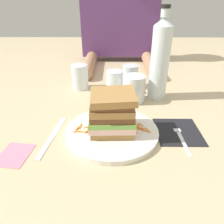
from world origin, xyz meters
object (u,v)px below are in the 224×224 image
Objects in this scene: water_bottle at (160,60)px; diner_across at (120,11)px; main_plate at (112,132)px; empty_tumbler_1 at (80,77)px; juice_glass at (134,90)px; knife at (51,137)px; fork at (180,135)px; sandwich at (112,113)px; empty_tumbler_0 at (130,77)px; napkin_dark at (178,131)px; napkin_pink at (14,155)px; empty_tumbler_2 at (114,82)px.

diner_across reaches higher than water_bottle.
empty_tumbler_1 is at bearing 112.17° from main_plate.
empty_tumbler_1 reaches higher than juice_glass.
fork is at bearing 1.86° from knife.
water_bottle reaches higher than main_plate.
empty_tumbler_0 is at bearing 78.45° from sandwich.
juice_glass reaches higher than napkin_dark.
diner_across is at bearing 87.48° from sandwich.
fork reaches higher than napkin_pink.
empty_tumbler_1 is at bearing 150.94° from juice_glass.
fork is at bearing -57.58° from empty_tumbler_2.
empty_tumbler_0 is at bearing 108.77° from fork.
main_plate is 0.35m from empty_tumbler_0.
diner_across is at bearing 101.53° from fork.
empty_tumbler_1 is 0.44m from napkin_pink.
knife is (-0.36, -0.03, 0.00)m from napkin_dark.
diner_across is (0.20, 0.78, 0.26)m from knife.
napkin_dark is at bearing 91.33° from fork.
empty_tumbler_0 is (0.07, 0.34, -0.02)m from sandwich.
main_plate is 0.82× the size of water_bottle.
napkin_pink is (-0.25, -0.37, -0.04)m from empty_tumbler_2.
napkin_pink is (-0.24, -0.09, -0.07)m from sandwich.
knife is at bearing -136.25° from juice_glass.
knife and napkin_pink have the same top height.
main_plate is 0.44× the size of diner_across.
juice_glass reaches higher than napkin_pink.
sandwich is 0.18m from knife.
main_plate is 0.19m from fork.
diner_across reaches higher than empty_tumbler_0.
sandwich is at bearing -92.52° from diner_across.
sandwich is at bearing 21.07° from napkin_pink.
sandwich is at bearing 177.39° from fork.
main_plate is at bearing -124.06° from water_bottle.
napkin_pink is 0.15× the size of diner_across.
main_plate is at bearing -176.09° from napkin_dark.
diner_across is (-0.04, 0.55, 0.22)m from juice_glass.
empty_tumbler_0 is at bearing 109.85° from napkin_dark.
water_bottle is (-0.02, 0.26, 0.14)m from fork.
empty_tumbler_2 is 0.53m from diner_across.
fork is (0.19, -0.01, -0.00)m from main_plate.
water_bottle reaches higher than empty_tumbler_1.
main_plate is at bearing 177.22° from fork.
main_plate is 0.06m from sandwich.
juice_glass is at bearing -87.37° from empty_tumbler_0.
napkin_dark and knife have the same top height.
sandwich is 0.28m from empty_tumbler_2.
juice_glass reaches higher than fork.
empty_tumbler_0 reaches higher than knife.
juice_glass is 1.09× the size of napkin_pink.
diner_across is at bearing 104.40° from water_bottle.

